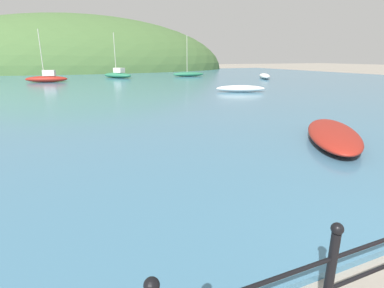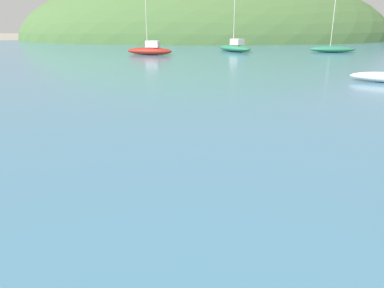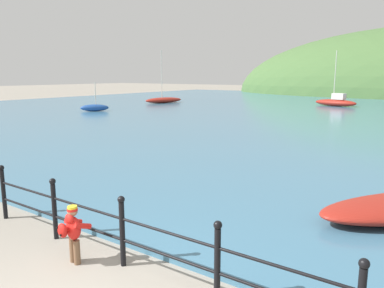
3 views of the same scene
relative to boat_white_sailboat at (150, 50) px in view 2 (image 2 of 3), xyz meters
The scene contains 5 objects.
water 6.55m from the boat_white_sailboat, 31.92° to the right, with size 80.00×60.00×0.10m, color teal.
far_hillside 30.32m from the boat_white_sailboat, 79.46° to the left, with size 60.43×33.24×21.02m.
boat_white_sailboat is the anchor object (origin of this frame).
boat_far_left 17.75m from the boat_white_sailboat, ahead, with size 4.46×1.96×5.34m.
boat_twin_mast 8.90m from the boat_white_sailboat, 24.84° to the left, with size 3.79×4.45×5.46m.
Camera 2 is at (-1.44, 0.69, 3.04)m, focal length 35.00 mm.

